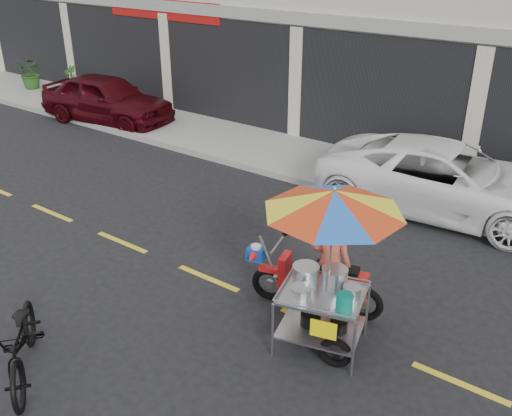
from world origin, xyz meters
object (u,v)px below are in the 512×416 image
Objects in this scene: maroon_sedan at (107,99)px; food_vendor_rig at (329,240)px; near_bicycle at (23,342)px; white_pickup at (445,179)px.

maroon_sedan is 1.56× the size of food_vendor_rig.
near_bicycle is 3.97m from food_vendor_rig.
maroon_sedan is 0.83× the size of white_pickup.
white_pickup is at bearing 21.21° from near_bicycle.
food_vendor_rig is (2.56, 2.88, 0.95)m from near_bicycle.
white_pickup is at bearing -97.35° from maroon_sedan.
maroon_sedan is at bearing 84.33° from white_pickup.
white_pickup is at bearing 75.52° from food_vendor_rig.
maroon_sedan is 2.22× the size of near_bicycle.
near_bicycle is (7.31, -7.66, -0.21)m from maroon_sedan.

